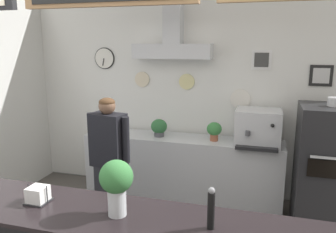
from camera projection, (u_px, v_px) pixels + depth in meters
The scene contains 10 objects.
back_wall_assembly at pixel (187, 84), 4.74m from camera, with size 4.87×2.72×3.01m.
back_prep_counter at pixel (182, 169), 4.76m from camera, with size 2.72×0.53×0.90m.
pizza_oven at pixel (327, 168), 3.95m from camera, with size 0.70×0.73×1.58m.
shop_worker at pixel (109, 163), 3.77m from camera, with size 0.53×0.28×1.60m.
espresso_machine at pixel (258, 127), 4.32m from camera, with size 0.56×0.55×0.45m.
potted_oregano at pixel (214, 130), 4.49m from camera, with size 0.20×0.20×0.25m.
potted_basil at pixel (159, 127), 4.70m from camera, with size 0.22×0.22×0.24m.
napkin_holder at pixel (38, 195), 2.50m from camera, with size 0.16×0.16×0.14m.
pepper_grinder at pixel (211, 208), 2.13m from camera, with size 0.05×0.05×0.28m.
basil_vase at pixel (116, 183), 2.28m from camera, with size 0.23×0.23×0.39m.
Camera 1 is at (1.06, -2.37, 2.17)m, focal length 36.27 mm.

